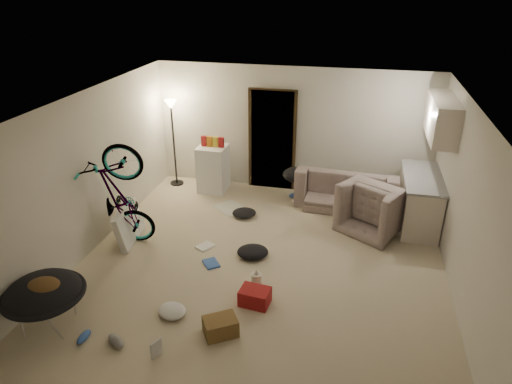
% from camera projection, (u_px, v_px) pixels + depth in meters
% --- Properties ---
extents(floor, '(5.50, 6.00, 0.02)m').
position_uv_depth(floor, '(260.00, 269.00, 6.94)').
color(floor, '#C2B495').
rests_on(floor, ground).
extents(ceiling, '(5.50, 6.00, 0.02)m').
position_uv_depth(ceiling, '(260.00, 106.00, 5.86)').
color(ceiling, white).
rests_on(ceiling, wall_back).
extents(wall_back, '(5.50, 0.02, 2.50)m').
position_uv_depth(wall_back, '(293.00, 130.00, 9.05)').
color(wall_back, beige).
rests_on(wall_back, floor).
extents(wall_front, '(5.50, 0.02, 2.50)m').
position_uv_depth(wall_front, '(181.00, 349.00, 3.75)').
color(wall_front, beige).
rests_on(wall_front, floor).
extents(wall_left, '(0.02, 6.00, 2.50)m').
position_uv_depth(wall_left, '(84.00, 177.00, 6.96)').
color(wall_left, beige).
rests_on(wall_left, floor).
extents(wall_right, '(0.02, 6.00, 2.50)m').
position_uv_depth(wall_right, '(470.00, 215.00, 5.84)').
color(wall_right, beige).
rests_on(wall_right, floor).
extents(doorway, '(0.85, 0.10, 2.04)m').
position_uv_depth(doorway, '(272.00, 140.00, 9.19)').
color(doorway, black).
rests_on(doorway, floor).
extents(door_trim, '(0.97, 0.04, 2.10)m').
position_uv_depth(door_trim, '(272.00, 141.00, 9.17)').
color(door_trim, black).
rests_on(door_trim, floor).
extents(floor_lamp, '(0.28, 0.28, 1.81)m').
position_uv_depth(floor_lamp, '(172.00, 125.00, 9.19)').
color(floor_lamp, black).
rests_on(floor_lamp, floor).
extents(kitchen_counter, '(0.60, 1.50, 0.88)m').
position_uv_depth(kitchen_counter, '(419.00, 201.00, 8.02)').
color(kitchen_counter, beige).
rests_on(kitchen_counter, floor).
extents(counter_top, '(0.64, 1.54, 0.04)m').
position_uv_depth(counter_top, '(423.00, 177.00, 7.82)').
color(counter_top, gray).
rests_on(counter_top, kitchen_counter).
extents(kitchen_uppers, '(0.38, 1.40, 0.65)m').
position_uv_depth(kitchen_uppers, '(442.00, 118.00, 7.34)').
color(kitchen_uppers, beige).
rests_on(kitchen_uppers, wall_right).
extents(sofa, '(1.93, 0.85, 0.55)m').
position_uv_depth(sofa, '(346.00, 192.00, 8.74)').
color(sofa, '#394038').
rests_on(sofa, floor).
extents(armchair, '(1.32, 1.28, 0.65)m').
position_uv_depth(armchair, '(378.00, 210.00, 7.94)').
color(armchair, '#394038').
rests_on(armchair, floor).
extents(bicycle, '(1.95, 1.06, 1.07)m').
position_uv_depth(bicycle, '(123.00, 219.00, 7.35)').
color(bicycle, black).
rests_on(bicycle, floor).
extents(book_asset, '(0.27, 0.25, 0.02)m').
position_uv_depth(book_asset, '(152.00, 360.00, 5.28)').
color(book_asset, maroon).
rests_on(book_asset, floor).
extents(mini_fridge, '(0.57, 0.57, 0.95)m').
position_uv_depth(mini_fridge, '(213.00, 168.00, 9.29)').
color(mini_fridge, white).
rests_on(mini_fridge, floor).
extents(snack_box_0, '(0.11, 0.08, 0.30)m').
position_uv_depth(snack_box_0, '(204.00, 143.00, 9.10)').
color(snack_box_0, maroon).
rests_on(snack_box_0, mini_fridge).
extents(snack_box_1, '(0.10, 0.08, 0.30)m').
position_uv_depth(snack_box_1, '(210.00, 144.00, 9.07)').
color(snack_box_1, orange).
rests_on(snack_box_1, mini_fridge).
extents(snack_box_2, '(0.10, 0.08, 0.30)m').
position_uv_depth(snack_box_2, '(215.00, 144.00, 9.05)').
color(snack_box_2, gold).
rests_on(snack_box_2, mini_fridge).
extents(snack_box_3, '(0.11, 0.09, 0.30)m').
position_uv_depth(snack_box_3, '(221.00, 145.00, 9.02)').
color(snack_box_3, maroon).
rests_on(snack_box_3, mini_fridge).
extents(saucer_chair, '(1.00, 1.00, 0.71)m').
position_uv_depth(saucer_chair, '(45.00, 300.00, 5.61)').
color(saucer_chair, silver).
rests_on(saucer_chair, floor).
extents(hoodie, '(0.51, 0.43, 0.22)m').
position_uv_depth(hoodie, '(44.00, 288.00, 5.48)').
color(hoodie, '#53381C').
rests_on(hoodie, saucer_chair).
extents(sofa_drape, '(0.64, 0.56, 0.28)m').
position_uv_depth(sofa_drape, '(297.00, 175.00, 8.82)').
color(sofa_drape, black).
rests_on(sofa_drape, sofa).
extents(tv_box, '(0.34, 0.91, 0.60)m').
position_uv_depth(tv_box, '(129.00, 224.00, 7.57)').
color(tv_box, silver).
rests_on(tv_box, floor).
extents(drink_case_a, '(0.49, 0.46, 0.23)m').
position_uv_depth(drink_case_a, '(220.00, 327.00, 5.62)').
color(drink_case_a, brown).
rests_on(drink_case_a, floor).
extents(drink_case_b, '(0.43, 0.33, 0.23)m').
position_uv_depth(drink_case_b, '(255.00, 297.00, 6.14)').
color(drink_case_b, maroon).
rests_on(drink_case_b, floor).
extents(juicer, '(0.15, 0.15, 0.22)m').
position_uv_depth(juicer, '(256.00, 278.00, 6.57)').
color(juicer, beige).
rests_on(juicer, floor).
extents(newspaper, '(0.75, 0.73, 0.01)m').
position_uv_depth(newspaper, '(231.00, 208.00, 8.71)').
color(newspaper, '#BAB7AB').
rests_on(newspaper, floor).
extents(book_blue, '(0.33, 0.35, 0.03)m').
position_uv_depth(book_blue, '(211.00, 263.00, 7.03)').
color(book_blue, '#3057AE').
rests_on(book_blue, floor).
extents(book_white, '(0.32, 0.34, 0.03)m').
position_uv_depth(book_white, '(205.00, 246.00, 7.47)').
color(book_white, silver).
rests_on(book_white, floor).
extents(shoe_0, '(0.30, 0.27, 0.11)m').
position_uv_depth(shoe_0, '(295.00, 195.00, 9.12)').
color(shoe_0, '#3057AE').
rests_on(shoe_0, floor).
extents(shoe_2, '(0.11, 0.25, 0.09)m').
position_uv_depth(shoe_2, '(84.00, 337.00, 5.56)').
color(shoe_2, '#3057AE').
rests_on(shoe_2, floor).
extents(shoe_3, '(0.31, 0.25, 0.11)m').
position_uv_depth(shoe_3, '(116.00, 341.00, 5.48)').
color(shoe_3, slate).
rests_on(shoe_3, floor).
extents(clothes_lump_a, '(0.58, 0.53, 0.16)m').
position_uv_depth(clothes_lump_a, '(253.00, 252.00, 7.20)').
color(clothes_lump_a, black).
rests_on(clothes_lump_a, floor).
extents(clothes_lump_b, '(0.55, 0.51, 0.13)m').
position_uv_depth(clothes_lump_b, '(244.00, 213.00, 8.41)').
color(clothes_lump_b, black).
rests_on(clothes_lump_b, floor).
extents(clothes_lump_c, '(0.49, 0.46, 0.12)m').
position_uv_depth(clothes_lump_c, '(172.00, 311.00, 5.96)').
color(clothes_lump_c, silver).
rests_on(clothes_lump_c, floor).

